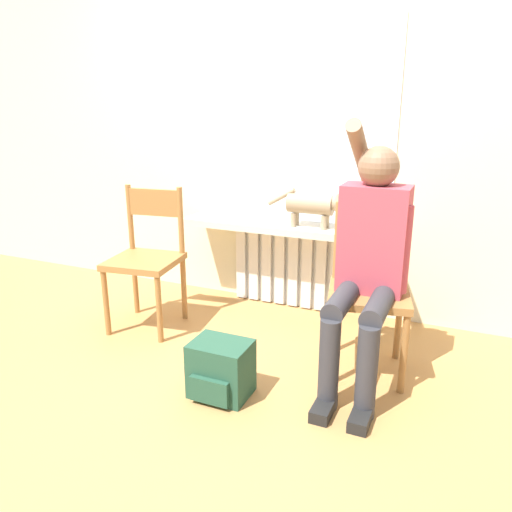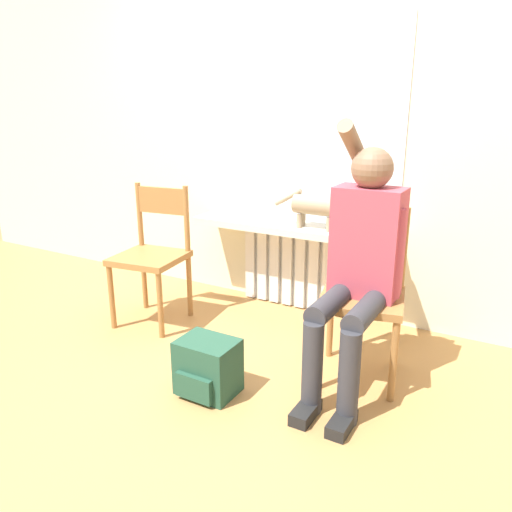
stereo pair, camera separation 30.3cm
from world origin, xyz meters
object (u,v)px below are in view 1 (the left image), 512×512
at_px(chair_left, 147,256).
at_px(chair_right, 369,288).
at_px(person, 369,255).
at_px(cat, 314,205).
at_px(backpack, 221,370).

distance_m(chair_left, chair_right, 1.44).
relative_size(chair_left, person, 0.67).
distance_m(person, cat, 0.86).
bearing_deg(person, backpack, -143.73).
bearing_deg(cat, backpack, -95.74).
height_order(chair_left, person, person).
relative_size(person, cat, 2.51).
relative_size(person, backpack, 4.62).
xyz_separation_m(person, cat, (-0.50, 0.69, 0.09)).
bearing_deg(chair_left, cat, 23.76).
bearing_deg(backpack, chair_right, 43.06).
distance_m(chair_right, cat, 0.82).
bearing_deg(chair_right, chair_left, 167.60).
xyz_separation_m(chair_left, backpack, (0.83, -0.57, -0.34)).
height_order(chair_left, cat, chair_left).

